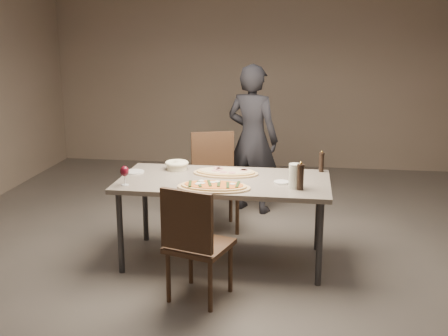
# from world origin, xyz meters

# --- Properties ---
(room) EXTENTS (7.00, 7.00, 7.00)m
(room) POSITION_xyz_m (0.00, 0.00, 1.40)
(room) COLOR #5F5852
(room) RESTS_ON ground
(dining_table) EXTENTS (1.80, 0.90, 0.75)m
(dining_table) POSITION_xyz_m (0.00, 0.00, 0.69)
(dining_table) COLOR slate
(dining_table) RESTS_ON ground
(zucchini_pizza) EXTENTS (0.60, 0.33, 0.05)m
(zucchini_pizza) POSITION_xyz_m (-0.04, -0.28, 0.77)
(zucchini_pizza) COLOR tan
(zucchini_pizza) RESTS_ON dining_table
(ham_pizza) EXTENTS (0.58, 0.32, 0.04)m
(ham_pizza) POSITION_xyz_m (-0.01, 0.17, 0.77)
(ham_pizza) COLOR tan
(ham_pizza) RESTS_ON dining_table
(bread_basket) EXTENTS (0.21, 0.21, 0.08)m
(bread_basket) POSITION_xyz_m (-0.48, 0.27, 0.80)
(bread_basket) COLOR beige
(bread_basket) RESTS_ON dining_table
(oil_dish) EXTENTS (0.13, 0.13, 0.01)m
(oil_dish) POSITION_xyz_m (0.49, -0.05, 0.76)
(oil_dish) COLOR white
(oil_dish) RESTS_ON dining_table
(pepper_mill_left) EXTENTS (0.05, 0.05, 0.19)m
(pepper_mill_left) POSITION_xyz_m (0.83, 0.38, 0.84)
(pepper_mill_left) COLOR black
(pepper_mill_left) RESTS_ON dining_table
(pepper_mill_right) EXTENTS (0.06, 0.06, 0.23)m
(pepper_mill_right) POSITION_xyz_m (0.65, -0.22, 0.86)
(pepper_mill_right) COLOR black
(pepper_mill_right) RESTS_ON dining_table
(carafe) EXTENTS (0.10, 0.10, 0.20)m
(carafe) POSITION_xyz_m (0.60, -0.17, 0.85)
(carafe) COLOR silver
(carafe) RESTS_ON dining_table
(wine_glass) EXTENTS (0.07, 0.07, 0.16)m
(wine_glass) POSITION_xyz_m (-0.78, -0.30, 0.86)
(wine_glass) COLOR silver
(wine_glass) RESTS_ON dining_table
(side_plate) EXTENTS (0.17, 0.17, 0.01)m
(side_plate) POSITION_xyz_m (-0.83, 0.11, 0.76)
(side_plate) COLOR white
(side_plate) RESTS_ON dining_table
(chair_near) EXTENTS (0.54, 0.54, 0.91)m
(chair_near) POSITION_xyz_m (-0.11, -0.79, 0.51)
(chair_near) COLOR #3D2819
(chair_near) RESTS_ON ground
(chair_far) EXTENTS (0.58, 0.58, 0.97)m
(chair_far) POSITION_xyz_m (-0.23, 0.86, 0.55)
(chair_far) COLOR #3D2819
(chair_far) RESTS_ON ground
(diner) EXTENTS (0.70, 0.59, 1.63)m
(diner) POSITION_xyz_m (0.11, 1.43, 0.82)
(diner) COLOR black
(diner) RESTS_ON ground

